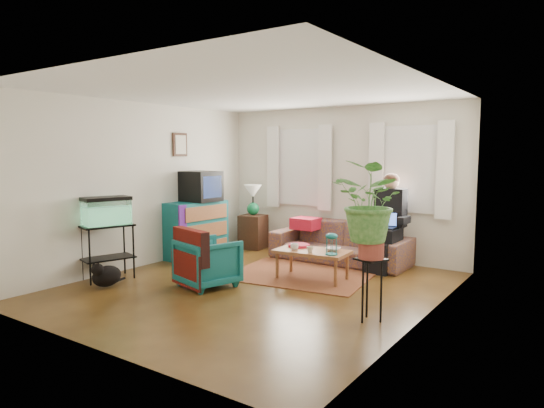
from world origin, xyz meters
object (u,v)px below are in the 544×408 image
Objects in this scene: dresser at (196,230)px; aquarium_stand at (108,252)px; armchair at (208,260)px; side_table at (253,232)px; coffee_table at (312,265)px; plant_stand at (370,290)px; sofa at (340,235)px.

dresser is 1.38× the size of aquarium_stand.
armchair is (1.42, -1.25, -0.13)m from dresser.
side_table is 2.69m from armchair.
coffee_table is at bearing 51.26° from aquarium_stand.
aquarium_stand is 3.83m from plant_stand.
side_table is 1.27m from dresser.
side_table is at bearing -50.54° from armchair.
plant_stand is at bearing -165.23° from armchair.
coffee_table is at bearing -0.28° from dresser.
side_table is 0.93× the size of plant_stand.
plant_stand is at bearing -56.74° from sofa.
dresser is at bearing 161.06° from plant_stand.
sofa reaches higher than armchair.
armchair is at bearing -38.04° from dresser.
sofa is 3.57× the size of side_table.
aquarium_stand is 1.15× the size of plant_stand.
aquarium_stand is 1.53m from armchair.
dresser reaches higher than side_table.
plant_stand reaches higher than side_table.
armchair is 2.37m from plant_stand.
plant_stand is (1.37, -1.14, 0.13)m from coffee_table.
aquarium_stand is at bearing 36.76° from armchair.
sofa is 2.49m from armchair.
sofa is at bearing -93.08° from armchair.
aquarium_stand is (-0.01, -1.80, -0.09)m from dresser.
side_table reaches higher than coffee_table.
sofa is 2.10× the size of dresser.
aquarium_stand is 0.76× the size of coffee_table.
coffee_table is at bearing -81.25° from sofa.
coffee_table is 1.51× the size of plant_stand.
coffee_table is at bearing -116.49° from armchair.
armchair is (-0.81, -2.35, -0.09)m from sofa.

